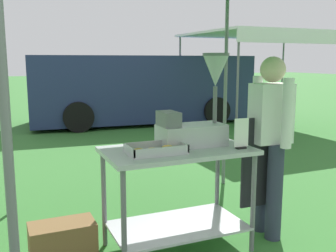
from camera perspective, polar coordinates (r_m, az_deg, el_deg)
ground_plane at (r=8.05m, az=-13.98°, el=-2.04°), size 70.00×70.00×0.00m
donut_cart at (r=3.26m, az=1.40°, el=-7.60°), size 1.20×0.68×0.87m
donut_tray at (r=3.03m, az=-1.70°, el=-3.55°), size 0.45×0.27×0.07m
donut_fryer at (r=3.28m, az=4.21°, el=1.60°), size 0.61×0.28×0.77m
menu_sign at (r=3.22m, az=10.64°, el=-1.41°), size 0.13×0.05×0.25m
vendor at (r=3.56m, az=14.56°, el=-1.66°), size 0.45×0.53×1.61m
supply_crate at (r=3.37m, az=-15.11°, el=-15.86°), size 0.52×0.30×0.30m
van_navy at (r=10.06m, az=-3.92°, el=5.54°), size 5.57×2.40×1.69m
neighbour_tent at (r=9.19m, az=14.31°, el=12.59°), size 3.27×2.71×2.18m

